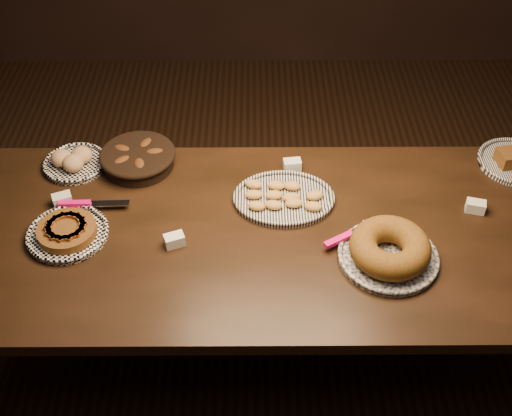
{
  "coord_description": "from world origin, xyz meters",
  "views": [
    {
      "loc": [
        -0.05,
        -1.65,
        2.42
      ],
      "look_at": [
        -0.04,
        0.05,
        0.82
      ],
      "focal_mm": 45.0,
      "sensor_mm": 36.0,
      "label": 1
    }
  ],
  "objects_px": {
    "bundt_cake_plate": "(389,250)",
    "buffet_table": "(268,245)",
    "apple_tart_plate": "(68,232)",
    "madeleine_platter": "(283,198)"
  },
  "relations": [
    {
      "from": "bundt_cake_plate",
      "to": "buffet_table",
      "type": "bearing_deg",
      "value": 164.83
    },
    {
      "from": "bundt_cake_plate",
      "to": "apple_tart_plate",
      "type": "bearing_deg",
      "value": 177.5
    },
    {
      "from": "apple_tart_plate",
      "to": "madeleine_platter",
      "type": "xyz_separation_m",
      "value": [
        0.79,
        0.18,
        -0.0
      ]
    },
    {
      "from": "apple_tart_plate",
      "to": "bundt_cake_plate",
      "type": "bearing_deg",
      "value": 10.62
    },
    {
      "from": "buffet_table",
      "to": "bundt_cake_plate",
      "type": "xyz_separation_m",
      "value": [
        0.42,
        -0.14,
        0.12
      ]
    },
    {
      "from": "madeleine_platter",
      "to": "bundt_cake_plate",
      "type": "height_order",
      "value": "bundt_cake_plate"
    },
    {
      "from": "buffet_table",
      "to": "apple_tart_plate",
      "type": "height_order",
      "value": "apple_tart_plate"
    },
    {
      "from": "buffet_table",
      "to": "apple_tart_plate",
      "type": "xyz_separation_m",
      "value": [
        -0.73,
        -0.02,
        0.1
      ]
    },
    {
      "from": "buffet_table",
      "to": "bundt_cake_plate",
      "type": "distance_m",
      "value": 0.46
    },
    {
      "from": "apple_tart_plate",
      "to": "bundt_cake_plate",
      "type": "relative_size",
      "value": 0.88
    }
  ]
}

